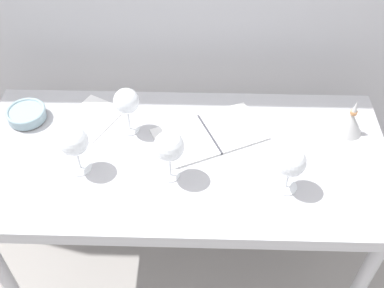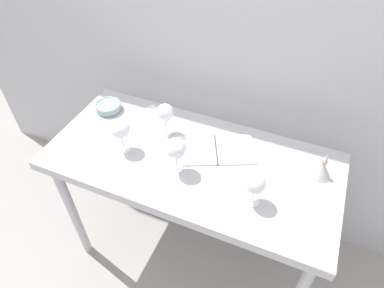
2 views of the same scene
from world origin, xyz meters
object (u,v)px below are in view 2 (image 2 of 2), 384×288
at_px(wine_glass_near_left, 120,130).
at_px(decanter_funnel, 322,169).
at_px(wine_glass_near_right, 255,183).
at_px(tasting_sheet_upper, 145,120).
at_px(wine_glass_near_center, 176,149).
at_px(open_notebook, 216,150).
at_px(tasting_bowl, 108,106).
at_px(wine_glass_far_left, 165,113).

bearing_deg(wine_glass_near_left, decanter_funnel, 12.27).
height_order(wine_glass_near_right, tasting_sheet_upper, wine_glass_near_right).
xyz_separation_m(wine_glass_near_center, open_notebook, (0.13, 0.19, -0.13)).
distance_m(wine_glass_near_left, tasting_bowl, 0.34).
xyz_separation_m(tasting_sheet_upper, decanter_funnel, (0.92, -0.03, 0.04)).
height_order(wine_glass_near_right, open_notebook, wine_glass_near_right).
xyz_separation_m(wine_glass_near_center, tasting_bowl, (-0.53, 0.25, -0.11)).
relative_size(wine_glass_near_center, tasting_bowl, 1.32).
bearing_deg(open_notebook, wine_glass_far_left, 150.98).
height_order(wine_glass_near_right, decanter_funnel, wine_glass_near_right).
distance_m(wine_glass_near_center, wine_glass_near_left, 0.30).
distance_m(wine_glass_near_right, decanter_funnel, 0.36).
relative_size(wine_glass_far_left, decanter_funnel, 1.27).
height_order(wine_glass_far_left, tasting_bowl, wine_glass_far_left).
bearing_deg(wine_glass_near_center, open_notebook, 56.32).
distance_m(wine_glass_far_left, wine_glass_near_left, 0.23).
distance_m(open_notebook, tasting_bowl, 0.66).
bearing_deg(wine_glass_far_left, open_notebook, -4.46).
relative_size(wine_glass_near_right, tasting_bowl, 1.17).
bearing_deg(wine_glass_near_left, open_notebook, 21.32).
height_order(wine_glass_near_left, tasting_bowl, wine_glass_near_left).
height_order(wine_glass_near_right, tasting_bowl, wine_glass_near_right).
bearing_deg(wine_glass_near_right, wine_glass_near_center, 174.19).
height_order(open_notebook, decanter_funnel, decanter_funnel).
relative_size(wine_glass_near_left, open_notebook, 0.41).
distance_m(wine_glass_far_left, open_notebook, 0.31).
distance_m(wine_glass_near_right, tasting_bowl, 0.95).
bearing_deg(open_notebook, tasting_sheet_upper, 146.50).
xyz_separation_m(tasting_sheet_upper, tasting_bowl, (-0.23, -0.00, 0.02)).
relative_size(wine_glass_near_center, decanter_funnel, 1.33).
bearing_deg(wine_glass_near_left, wine_glass_near_center, -4.46).
height_order(wine_glass_near_center, tasting_sheet_upper, wine_glass_near_center).
height_order(tasting_sheet_upper, decanter_funnel, decanter_funnel).
bearing_deg(wine_glass_near_left, tasting_bowl, 135.95).
bearing_deg(wine_glass_near_left, tasting_sheet_upper, 92.63).
xyz_separation_m(tasting_bowl, decanter_funnel, (1.15, -0.03, 0.02)).
relative_size(wine_glass_far_left, wine_glass_near_right, 1.07).
bearing_deg(wine_glass_near_left, wine_glass_far_left, 53.15).
xyz_separation_m(wine_glass_far_left, tasting_bowl, (-0.38, 0.04, -0.10)).
distance_m(tasting_bowl, decanter_funnel, 1.15).
distance_m(wine_glass_near_right, tasting_sheet_upper, 0.74).
distance_m(wine_glass_near_left, decanter_funnel, 0.93).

